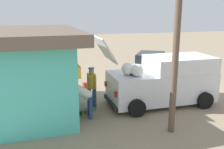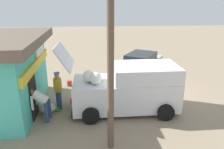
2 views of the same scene
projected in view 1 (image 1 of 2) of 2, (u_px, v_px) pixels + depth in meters
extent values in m
plane|color=gray|center=(162.00, 88.00, 12.75)|extent=(60.00, 60.00, 0.00)
cube|color=#4CC6B7|center=(25.00, 77.00, 9.42)|extent=(4.78, 3.35, 2.75)
cube|color=yellow|center=(69.00, 60.00, 9.77)|extent=(4.44, 0.27, 0.36)
cube|color=black|center=(72.00, 89.00, 9.21)|extent=(0.90, 0.09, 2.00)
cube|color=white|center=(64.00, 49.00, 10.65)|extent=(1.50, 0.11, 0.60)
cube|color=brown|center=(21.00, 35.00, 9.04)|extent=(5.64, 4.20, 0.37)
cube|color=silver|center=(161.00, 86.00, 10.47)|extent=(1.89, 4.27, 1.17)
cube|color=silver|center=(180.00, 64.00, 10.48)|extent=(1.80, 2.65, 0.60)
cube|color=black|center=(206.00, 63.00, 10.83)|extent=(1.57, 0.10, 0.46)
cube|color=silver|center=(104.00, 49.00, 9.43)|extent=(1.67, 0.61, 0.91)
ellipsoid|color=silver|center=(137.00, 70.00, 9.78)|extent=(0.46, 0.39, 0.39)
ellipsoid|color=silver|center=(137.00, 70.00, 9.61)|extent=(0.56, 0.47, 0.47)
ellipsoid|color=silver|center=(128.00, 69.00, 9.80)|extent=(0.57, 0.47, 0.47)
cylinder|color=#6FAA35|center=(137.00, 73.00, 9.98)|extent=(0.26, 0.29, 0.11)
cylinder|color=#5E9A3C|center=(132.00, 73.00, 9.95)|extent=(0.21, 0.24, 0.13)
cube|color=black|center=(110.00, 102.00, 10.01)|extent=(1.76, 0.10, 0.16)
cube|color=red|center=(116.00, 95.00, 9.20)|extent=(0.14, 0.06, 0.20)
cube|color=red|center=(105.00, 84.00, 10.54)|extent=(0.14, 0.06, 0.20)
cylinder|color=black|center=(205.00, 100.00, 10.05)|extent=(0.23, 0.65, 0.65)
cylinder|color=black|center=(179.00, 86.00, 11.90)|extent=(0.23, 0.65, 0.65)
cylinder|color=black|center=(137.00, 108.00, 9.26)|extent=(0.23, 0.65, 0.65)
cylinder|color=black|center=(120.00, 92.00, 11.12)|extent=(0.23, 0.65, 0.65)
cube|color=#B2B7BC|center=(150.00, 66.00, 15.43)|extent=(4.58, 3.75, 0.64)
cube|color=#1E2328|center=(151.00, 57.00, 15.30)|extent=(2.56, 2.38, 0.49)
cylinder|color=black|center=(168.00, 65.00, 16.59)|extent=(0.65, 0.52, 0.62)
cylinder|color=black|center=(140.00, 64.00, 17.10)|extent=(0.65, 0.52, 0.62)
cylinder|color=black|center=(163.00, 76.00, 13.85)|extent=(0.65, 0.52, 0.62)
cylinder|color=black|center=(130.00, 74.00, 14.36)|extent=(0.65, 0.52, 0.62)
cylinder|color=navy|center=(94.00, 99.00, 10.05)|extent=(0.15, 0.15, 0.79)
cylinder|color=navy|center=(89.00, 96.00, 10.30)|extent=(0.15, 0.15, 0.79)
cylinder|color=gold|center=(92.00, 81.00, 10.01)|extent=(0.45, 0.45, 0.56)
sphere|color=tan|center=(91.00, 72.00, 9.92)|extent=(0.22, 0.22, 0.22)
cylinder|color=#3872B2|center=(91.00, 68.00, 9.89)|extent=(0.24, 0.24, 0.05)
cylinder|color=gold|center=(95.00, 82.00, 9.83)|extent=(0.09, 0.09, 0.53)
cylinder|color=gold|center=(88.00, 80.00, 10.19)|extent=(0.09, 0.09, 0.53)
cylinder|color=navy|center=(91.00, 108.00, 9.03)|extent=(0.15, 0.15, 0.80)
cylinder|color=navy|center=(90.00, 105.00, 9.35)|extent=(0.15, 0.15, 0.80)
cylinder|color=silver|center=(83.00, 92.00, 9.01)|extent=(0.39, 0.69, 0.59)
sphere|color=#8C6647|center=(73.00, 87.00, 8.89)|extent=(0.22, 0.22, 0.22)
cylinder|color=silver|center=(77.00, 98.00, 8.76)|extent=(0.09, 0.09, 0.54)
cylinder|color=silver|center=(76.00, 94.00, 9.22)|extent=(0.09, 0.09, 0.54)
ellipsoid|color=silver|center=(83.00, 106.00, 9.73)|extent=(0.57, 0.71, 0.44)
cylinder|color=#6DB147|center=(89.00, 107.00, 10.09)|extent=(0.14, 0.31, 0.11)
cylinder|color=#58A036|center=(83.00, 113.00, 9.49)|extent=(0.34, 0.18, 0.11)
cylinder|color=green|center=(92.00, 109.00, 9.95)|extent=(0.20, 0.30, 0.10)
cylinder|color=#BF3F33|center=(85.00, 86.00, 12.65)|extent=(0.27, 0.27, 0.30)
cylinder|color=brown|center=(175.00, 56.00, 7.61)|extent=(0.20, 0.20, 4.91)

